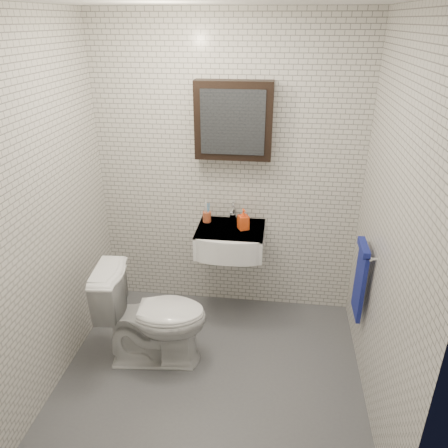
% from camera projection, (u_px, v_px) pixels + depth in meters
% --- Properties ---
extents(ground, '(2.20, 2.00, 0.01)m').
position_uv_depth(ground, '(211.00, 375.00, 3.26)').
color(ground, '#52545B').
rests_on(ground, ground).
extents(room_shell, '(2.22, 2.02, 2.51)m').
position_uv_depth(room_shell, '(208.00, 191.00, 2.63)').
color(room_shell, silver).
rests_on(room_shell, ground).
extents(washbasin, '(0.55, 0.50, 0.20)m').
position_uv_depth(washbasin, '(230.00, 241.00, 3.59)').
color(washbasin, white).
rests_on(washbasin, room_shell).
extents(faucet, '(0.06, 0.20, 0.15)m').
position_uv_depth(faucet, '(233.00, 213.00, 3.70)').
color(faucet, silver).
rests_on(faucet, washbasin).
extents(mirror_cabinet, '(0.60, 0.15, 0.60)m').
position_uv_depth(mirror_cabinet, '(234.00, 121.00, 3.36)').
color(mirror_cabinet, black).
rests_on(mirror_cabinet, room_shell).
extents(towel_rail, '(0.09, 0.30, 0.58)m').
position_uv_depth(towel_rail, '(361.00, 277.00, 3.14)').
color(towel_rail, silver).
rests_on(towel_rail, room_shell).
extents(toothbrush_cup, '(0.07, 0.07, 0.19)m').
position_uv_depth(toothbrush_cup, '(207.00, 216.00, 3.69)').
color(toothbrush_cup, '#AC4C2B').
rests_on(toothbrush_cup, washbasin).
extents(soap_bottle, '(0.11, 0.11, 0.17)m').
position_uv_depth(soap_bottle, '(243.00, 219.00, 3.54)').
color(soap_bottle, orange).
rests_on(soap_bottle, washbasin).
extents(toilet, '(0.83, 0.52, 0.81)m').
position_uv_depth(toilet, '(153.00, 315.00, 3.26)').
color(toilet, white).
rests_on(toilet, ground).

